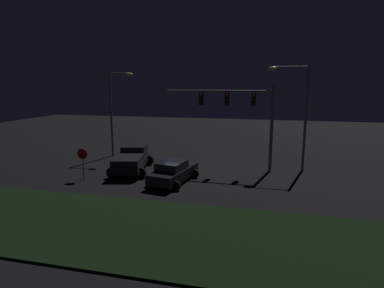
# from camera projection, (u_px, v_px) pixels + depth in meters

# --- Properties ---
(ground_plane) EXTENTS (80.00, 80.00, 0.00)m
(ground_plane) POSITION_uv_depth(u_px,v_px,m) (178.00, 175.00, 23.01)
(ground_plane) COLOR black
(grass_median) EXTENTS (24.87, 6.94, 0.10)m
(grass_median) POSITION_uv_depth(u_px,v_px,m) (125.00, 228.00, 14.44)
(grass_median) COLOR black
(grass_median) RESTS_ON ground_plane
(pickup_truck) EXTENTS (3.65, 5.70, 1.80)m
(pickup_truck) POSITION_uv_depth(u_px,v_px,m) (132.00, 158.00, 24.15)
(pickup_truck) COLOR black
(pickup_truck) RESTS_ON ground_plane
(car_sedan) EXTENTS (2.98, 4.65, 1.51)m
(car_sedan) POSITION_uv_depth(u_px,v_px,m) (173.00, 172.00, 21.22)
(car_sedan) COLOR black
(car_sedan) RESTS_ON ground_plane
(traffic_signal_gantry) EXTENTS (8.32, 0.56, 6.50)m
(traffic_signal_gantry) POSITION_uv_depth(u_px,v_px,m) (240.00, 107.00, 23.73)
(traffic_signal_gantry) COLOR slate
(traffic_signal_gantry) RESTS_ON ground_plane
(street_lamp_left) EXTENTS (2.37, 0.44, 7.75)m
(street_lamp_left) POSITION_uv_depth(u_px,v_px,m) (115.00, 104.00, 28.43)
(street_lamp_left) COLOR slate
(street_lamp_left) RESTS_ON ground_plane
(street_lamp_right) EXTENTS (3.02, 0.44, 8.04)m
(street_lamp_right) POSITION_uv_depth(u_px,v_px,m) (298.00, 105.00, 23.47)
(street_lamp_right) COLOR slate
(street_lamp_right) RESTS_ON ground_plane
(stop_sign) EXTENTS (0.76, 0.08, 2.23)m
(stop_sign) POSITION_uv_depth(u_px,v_px,m) (83.00, 158.00, 21.75)
(stop_sign) COLOR slate
(stop_sign) RESTS_ON ground_plane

